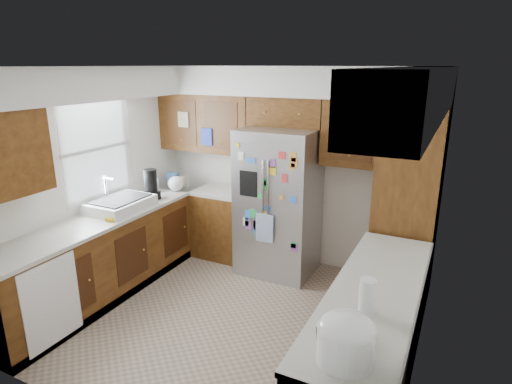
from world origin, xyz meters
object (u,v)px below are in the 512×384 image
pantry (408,207)px  fridge (279,202)px  paper_towel (367,296)px  rice_cooker (346,338)px

pantry → fridge: 1.51m
fridge → paper_towel: (1.50, -2.00, 0.14)m
rice_cooker → paper_towel: size_ratio=1.35×
pantry → fridge: bearing=177.9°
pantry → rice_cooker: 2.49m
paper_towel → rice_cooker: bearing=-90.2°
pantry → rice_cooker: bearing=-90.0°
fridge → paper_towel: bearing=-53.1°
paper_towel → pantry: bearing=90.0°
fridge → rice_cooker: size_ratio=5.42×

